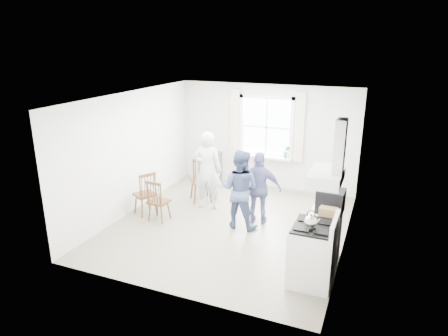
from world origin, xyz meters
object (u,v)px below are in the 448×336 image
at_px(windsor_chair_a, 202,175).
at_px(person_right, 259,188).
at_px(windsor_chair_b, 156,197).
at_px(person_left, 207,170).
at_px(windsor_chair_c, 147,189).
at_px(stereo_stack, 331,201).
at_px(low_cabinet, 324,236).
at_px(person_mid, 240,189).
at_px(gas_stove, 313,253).

relative_size(windsor_chair_a, person_right, 0.73).
distance_m(windsor_chair_b, person_left, 1.31).
height_order(windsor_chair_a, windsor_chair_c, windsor_chair_a).
bearing_deg(windsor_chair_c, stereo_stack, -6.07).
distance_m(person_left, person_right, 1.33).
bearing_deg(windsor_chair_a, person_left, -43.01).
relative_size(low_cabinet, windsor_chair_c, 0.93).
xyz_separation_m(person_left, person_right, (1.29, -0.30, -0.13)).
relative_size(low_cabinet, person_left, 0.51).
distance_m(low_cabinet, stereo_stack, 0.64).
bearing_deg(person_left, person_right, 155.30).
relative_size(windsor_chair_b, person_left, 0.51).
height_order(low_cabinet, person_mid, person_mid).
distance_m(windsor_chair_c, person_mid, 2.04).
xyz_separation_m(windsor_chair_c, person_mid, (2.02, 0.23, 0.21)).
bearing_deg(person_mid, windsor_chair_a, -32.66).
height_order(windsor_chair_b, person_mid, person_mid).
distance_m(windsor_chair_b, person_right, 2.12).
xyz_separation_m(windsor_chair_c, person_right, (2.32, 0.55, 0.16)).
distance_m(stereo_stack, person_mid, 1.95).
xyz_separation_m(windsor_chair_b, person_mid, (1.66, 0.45, 0.25)).
bearing_deg(gas_stove, windsor_chair_b, 164.55).
bearing_deg(low_cabinet, gas_stove, -95.68).
bearing_deg(stereo_stack, windsor_chair_a, 153.84).
bearing_deg(windsor_chair_b, person_right, 21.42).
bearing_deg(windsor_chair_a, person_mid, -34.76).
height_order(gas_stove, person_right, person_right).
distance_m(stereo_stack, person_right, 1.83).
distance_m(windsor_chair_a, windsor_chair_b, 1.38).
relative_size(windsor_chair_a, person_mid, 0.69).
xyz_separation_m(windsor_chair_a, person_right, (1.54, -0.54, 0.08)).
relative_size(gas_stove, person_mid, 0.70).
relative_size(gas_stove, windsor_chair_b, 1.24).
height_order(stereo_stack, windsor_chair_b, stereo_stack).
height_order(stereo_stack, windsor_chair_a, stereo_stack).
distance_m(windsor_chair_a, person_left, 0.41).
bearing_deg(windsor_chair_a, stereo_stack, -26.16).
distance_m(low_cabinet, windsor_chair_a, 3.39).
bearing_deg(windsor_chair_b, person_mid, 15.14).
height_order(person_left, person_mid, person_left).
relative_size(gas_stove, windsor_chair_c, 1.16).
height_order(windsor_chair_a, windsor_chair_b, windsor_chair_a).
bearing_deg(windsor_chair_b, windsor_chair_c, 148.77).
relative_size(gas_stove, person_left, 0.64).
xyz_separation_m(windsor_chair_b, person_left, (0.67, 1.07, 0.33)).
relative_size(stereo_stack, windsor_chair_a, 0.40).
xyz_separation_m(stereo_stack, person_left, (-2.81, 1.26, -0.21)).
bearing_deg(person_right, low_cabinet, 136.05).
relative_size(windsor_chair_a, windsor_chair_c, 1.14).
xyz_separation_m(person_mid, person_right, (0.30, 0.32, -0.05)).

